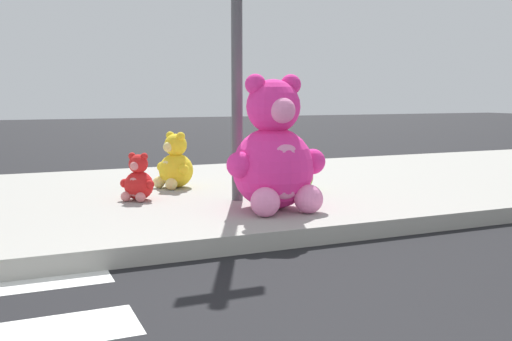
# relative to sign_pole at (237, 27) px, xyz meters

# --- Properties ---
(sidewalk) EXTENTS (28.00, 4.40, 0.15)m
(sidewalk) POSITION_rel_sign_pole_xyz_m (-1.00, 0.80, -1.77)
(sidewalk) COLOR #9E9B93
(sidewalk) RESTS_ON ground_plane
(sign_pole) EXTENTS (0.56, 0.11, 3.20)m
(sign_pole) POSITION_rel_sign_pole_xyz_m (0.00, 0.00, 0.00)
(sign_pole) COLOR #4C4C51
(sign_pole) RESTS_ON sidewalk
(plush_pink_large) EXTENTS (0.95, 0.84, 1.23)m
(plush_pink_large) POSITION_rel_sign_pole_xyz_m (0.13, -0.59, -1.20)
(plush_pink_large) COLOR #F22D93
(plush_pink_large) RESTS_ON sidewalk
(plush_lime) EXTENTS (0.36, 0.37, 0.51)m
(plush_lime) POSITION_rel_sign_pole_xyz_m (0.81, 0.25, -1.49)
(plush_lime) COLOR #8CD133
(plush_lime) RESTS_ON sidewalk
(plush_red) EXTENTS (0.34, 0.34, 0.48)m
(plush_red) POSITION_rel_sign_pole_xyz_m (-0.91, 0.39, -1.51)
(plush_red) COLOR red
(plush_red) RESTS_ON sidewalk
(plush_yellow) EXTENTS (0.46, 0.46, 0.63)m
(plush_yellow) POSITION_rel_sign_pole_xyz_m (-0.36, 1.02, -1.44)
(plush_yellow) COLOR yellow
(plush_yellow) RESTS_ON sidewalk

